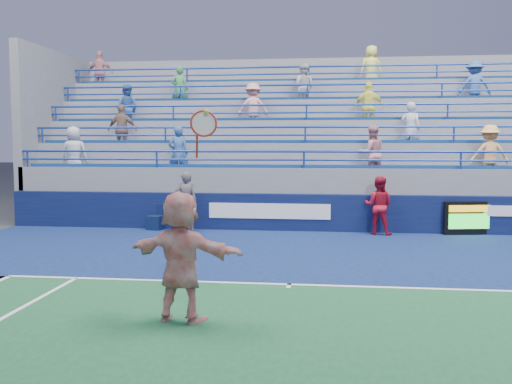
# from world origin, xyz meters

# --- Properties ---
(ground) EXTENTS (120.00, 120.00, 0.00)m
(ground) POSITION_xyz_m (0.00, 0.00, 0.00)
(ground) COLOR #333538
(sponsor_wall) EXTENTS (18.00, 0.32, 1.10)m
(sponsor_wall) POSITION_xyz_m (0.00, 6.50, 0.55)
(sponsor_wall) COLOR #0A1239
(sponsor_wall) RESTS_ON ground
(bleacher_stand) EXTENTS (18.00, 5.60, 6.13)m
(bleacher_stand) POSITION_xyz_m (-0.01, 10.27, 1.55)
(bleacher_stand) COLOR slate
(bleacher_stand) RESTS_ON ground
(serve_speed_board) EXTENTS (1.39, 0.40, 0.96)m
(serve_speed_board) POSITION_xyz_m (4.66, 6.32, 0.48)
(serve_speed_board) COLOR black
(serve_speed_board) RESTS_ON ground
(judge_chair) EXTENTS (0.51, 0.51, 0.76)m
(judge_chair) POSITION_xyz_m (-4.41, 6.19, 0.25)
(judge_chair) COLOR #0B1838
(judge_chair) RESTS_ON ground
(tennis_player) EXTENTS (1.87, 0.95, 3.09)m
(tennis_player) POSITION_xyz_m (-1.43, -2.28, 0.97)
(tennis_player) COLOR white
(tennis_player) RESTS_ON ground
(line_judge) EXTENTS (0.74, 0.59, 1.78)m
(line_judge) POSITION_xyz_m (-3.40, 5.90, 0.89)
(line_judge) COLOR #15193B
(line_judge) RESTS_ON ground
(ball_girl) EXTENTS (0.95, 0.82, 1.67)m
(ball_girl) POSITION_xyz_m (2.15, 6.09, 0.83)
(ball_girl) COLOR #AA1327
(ball_girl) RESTS_ON ground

